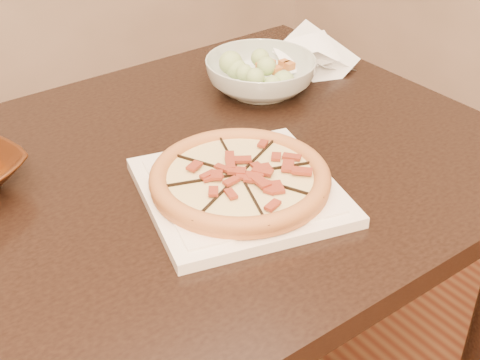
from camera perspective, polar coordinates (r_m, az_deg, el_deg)
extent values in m
cube|color=black|center=(1.08, -8.43, -1.21)|extent=(1.30, 0.85, 0.04)
cylinder|color=black|center=(1.78, 3.23, -0.21)|extent=(0.07, 0.07, 0.71)
cube|color=white|center=(1.03, 0.00, -0.98)|extent=(0.35, 0.35, 0.02)
cube|color=white|center=(1.02, 0.00, -0.47)|extent=(0.30, 0.30, 0.00)
cylinder|color=#BA6D33|center=(1.02, 0.00, -0.09)|extent=(0.27, 0.27, 0.01)
torus|color=#BA6D33|center=(1.01, 0.00, 0.28)|extent=(0.28, 0.28, 0.03)
cylinder|color=#FFF2A4|center=(1.01, 0.00, 0.24)|extent=(0.22, 0.22, 0.01)
cube|color=black|center=(1.01, 0.00, 0.47)|extent=(0.09, 0.26, 0.01)
cube|color=black|center=(1.01, 0.00, 0.47)|extent=(0.12, 0.25, 0.01)
cube|color=black|center=(1.01, 0.00, 0.47)|extent=(0.26, 0.09, 0.01)
cube|color=black|center=(1.01, 0.00, 0.47)|extent=(0.25, 0.12, 0.01)
cube|color=maroon|center=(1.01, 1.07, 0.79)|extent=(0.03, 0.02, 0.00)
cube|color=maroon|center=(1.03, 2.21, 1.29)|extent=(0.03, 0.02, 0.00)
cube|color=maroon|center=(1.05, 2.87, 2.02)|extent=(0.03, 0.02, 0.00)
cube|color=maroon|center=(1.03, 0.87, 1.29)|extent=(0.03, 0.02, 0.00)
cube|color=maroon|center=(1.05, 1.08, 2.06)|extent=(0.03, 0.02, 0.00)
cube|color=maroon|center=(1.08, 0.67, 2.85)|extent=(0.03, 0.03, 0.00)
cube|color=maroon|center=(1.04, -0.13, 1.66)|extent=(0.02, 0.03, 0.00)
cube|color=maroon|center=(1.06, -0.94, 2.32)|extent=(0.02, 0.03, 0.00)
cube|color=maroon|center=(1.07, -2.27, 2.78)|extent=(0.02, 0.03, 0.00)
cube|color=maroon|center=(1.04, -1.59, 1.56)|extent=(0.02, 0.03, 0.00)
cube|color=maroon|center=(1.04, -3.08, 1.77)|extent=(0.02, 0.03, 0.00)
cube|color=maroon|center=(1.02, -1.29, 0.90)|extent=(0.02, 0.03, 0.00)
cube|color=maroon|center=(1.02, -2.80, 0.86)|extent=(0.03, 0.03, 0.00)
cube|color=maroon|center=(1.01, -4.31, 0.46)|extent=(0.03, 0.02, 0.00)
cube|color=maroon|center=(1.00, -1.77, 0.33)|extent=(0.03, 0.02, 0.00)
cube|color=maroon|center=(0.99, -2.93, -0.28)|extent=(0.03, 0.02, 0.00)
cube|color=maroon|center=(0.96, -3.68, -1.19)|extent=(0.03, 0.02, 0.00)
cube|color=maroon|center=(0.98, -1.33, -0.41)|extent=(0.03, 0.02, 0.00)
cube|color=maroon|center=(0.96, -1.47, -1.34)|extent=(0.03, 0.02, 0.00)
cube|color=maroon|center=(0.99, -0.20, -0.06)|extent=(0.03, 0.03, 0.00)
cube|color=maroon|center=(0.97, 0.18, -0.90)|extent=(0.02, 0.03, 0.00)
cube|color=maroon|center=(0.95, 1.26, -1.66)|extent=(0.02, 0.03, 0.00)
cube|color=maroon|center=(0.99, 0.84, -0.19)|extent=(0.02, 0.03, 0.00)
cube|color=maroon|center=(0.98, 2.18, -0.68)|extent=(0.02, 0.03, 0.00)
cube|color=maroon|center=(0.97, 3.91, -0.85)|extent=(0.02, 0.03, 0.00)
cube|color=maroon|center=(1.00, 1.98, 0.19)|extent=(0.02, 0.03, 0.00)
cube|color=maroon|center=(1.00, 3.55, 0.31)|extent=(0.03, 0.03, 0.00)
cube|color=maroon|center=(1.02, 4.98, 0.79)|extent=(0.03, 0.02, 0.00)
imported|color=silver|center=(1.34, 1.78, 8.91)|extent=(0.26, 0.26, 0.07)
sphere|color=#A1C879|center=(1.32, 1.82, 10.98)|extent=(0.04, 0.04, 0.04)
sphere|color=#A1C879|center=(1.34, 2.01, 11.30)|extent=(0.04, 0.04, 0.04)
sphere|color=#A1C879|center=(1.36, 0.99, 11.58)|extent=(0.04, 0.04, 0.04)
sphere|color=#A1C879|center=(1.33, 1.34, 11.06)|extent=(0.04, 0.04, 0.04)
sphere|color=#A1C879|center=(1.31, 0.44, 10.84)|extent=(0.04, 0.04, 0.04)
sphere|color=#A1C879|center=(1.32, 1.76, 10.95)|extent=(0.04, 0.04, 0.04)
sphere|color=#A1C879|center=(1.30, 1.95, 10.59)|extent=(0.04, 0.04, 0.04)
sphere|color=#A1C879|center=(1.30, 3.28, 10.45)|extent=(0.04, 0.04, 0.04)
sphere|color=#A1C879|center=(1.32, 2.44, 10.96)|extent=(0.04, 0.04, 0.04)
cube|color=#C46C31|center=(1.36, 2.12, 11.15)|extent=(0.02, 0.02, 0.01)
cube|color=#C46C31|center=(1.34, 0.54, 10.92)|extent=(0.02, 0.02, 0.01)
cube|color=#C46C31|center=(1.30, 0.68, 10.26)|extent=(0.02, 0.02, 0.01)
cube|color=#C46C31|center=(1.30, 2.42, 10.08)|extent=(0.02, 0.02, 0.01)
cube|color=#C46C31|center=(1.33, 3.28, 10.65)|extent=(0.02, 0.02, 0.01)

